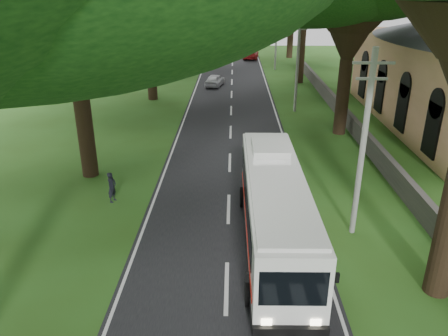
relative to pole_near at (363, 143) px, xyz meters
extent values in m
plane|color=#294E16|center=(-5.50, -6.00, -4.18)|extent=(140.00, 140.00, 0.00)
cube|color=black|center=(-5.50, 19.00, -4.17)|extent=(8.00, 120.00, 0.04)
cube|color=#383533|center=(3.50, 18.00, -3.58)|extent=(0.35, 50.00, 1.20)
cylinder|color=gray|center=(0.00, 0.00, -0.18)|extent=(0.24, 0.24, 8.00)
cube|color=gray|center=(0.00, 0.00, 3.22)|extent=(1.60, 0.10, 0.10)
cube|color=gray|center=(0.00, 0.00, 2.62)|extent=(1.20, 0.10, 0.10)
cylinder|color=gray|center=(0.00, 20.00, -0.18)|extent=(0.24, 0.24, 8.00)
cube|color=gray|center=(0.00, 20.00, 3.22)|extent=(1.60, 0.10, 0.10)
cube|color=gray|center=(0.00, 20.00, 2.62)|extent=(1.20, 0.10, 0.10)
cylinder|color=gray|center=(0.00, 40.00, -0.18)|extent=(0.24, 0.24, 8.00)
cube|color=gray|center=(0.00, 40.00, 3.22)|extent=(1.60, 0.10, 0.10)
cube|color=gray|center=(0.00, 40.00, 2.62)|extent=(1.20, 0.10, 0.10)
cylinder|color=black|center=(-13.50, 6.00, -1.47)|extent=(0.90, 0.90, 5.41)
cone|color=black|center=(-13.50, 6.00, 3.13)|extent=(3.20, 3.20, 3.80)
cylinder|color=black|center=(-13.00, 24.00, -1.17)|extent=(0.90, 0.90, 6.01)
cone|color=black|center=(-13.00, 24.00, 3.73)|extent=(3.20, 3.20, 3.80)
cylinder|color=black|center=(-14.00, 42.00, -1.51)|extent=(0.90, 0.90, 5.34)
cone|color=black|center=(-14.00, 42.00, 3.06)|extent=(3.20, 3.20, 3.80)
cylinder|color=black|center=(2.50, 14.00, -1.49)|extent=(0.90, 0.90, 5.39)
cone|color=black|center=(2.50, 14.00, 3.11)|extent=(3.20, 3.20, 3.80)
cylinder|color=black|center=(2.00, 32.00, -0.94)|extent=(0.90, 0.90, 6.48)
cone|color=black|center=(2.00, 32.00, 4.20)|extent=(3.20, 3.20, 3.80)
cylinder|color=black|center=(3.00, 50.00, -0.98)|extent=(0.90, 0.90, 6.39)
cube|color=white|center=(-3.60, -1.15, -2.42)|extent=(2.42, 11.01, 2.70)
cube|color=black|center=(-3.60, -0.87, -2.03)|extent=(2.46, 8.99, 1.01)
cube|color=black|center=(-3.60, -1.15, -3.72)|extent=(2.46, 11.05, 0.32)
cube|color=#B9150C|center=(-3.60, -1.15, -3.04)|extent=(2.46, 9.91, 0.16)
cube|color=white|center=(-3.60, -1.15, -1.01)|extent=(2.23, 10.45, 0.16)
cylinder|color=black|center=(-4.70, -4.82, -3.68)|extent=(0.33, 1.01, 1.01)
cylinder|color=black|center=(-2.41, -4.79, -3.68)|extent=(0.33, 1.01, 1.01)
cylinder|color=black|center=(-4.78, 2.32, -3.68)|extent=(0.33, 1.01, 1.01)
cylinder|color=black|center=(-2.50, 2.34, -3.68)|extent=(0.33, 1.01, 1.01)
imported|color=#B4B4B9|center=(-7.31, 29.84, -3.51)|extent=(2.28, 3.98, 1.28)
imported|color=maroon|center=(-2.82, 48.73, -3.40)|extent=(2.61, 5.34, 1.50)
imported|color=black|center=(-11.35, 2.71, -3.39)|extent=(0.53, 0.66, 1.57)
camera|label=1|loc=(-5.31, -16.87, 5.96)|focal=35.00mm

